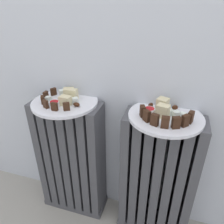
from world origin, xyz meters
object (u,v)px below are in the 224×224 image
(radiator_right, at_px, (157,179))
(plate_right, at_px, (165,117))
(jam_bowl_right, at_px, (149,110))
(radiator_left, at_px, (72,160))
(jam_bowl_left, at_px, (54,103))
(plate_left, at_px, (65,102))
(fork, at_px, (58,100))

(radiator_right, bearing_deg, plate_right, 0.00)
(radiator_right, relative_size, jam_bowl_right, 13.71)
(radiator_left, bearing_deg, jam_bowl_left, -106.47)
(plate_left, bearing_deg, fork, -172.09)
(radiator_left, bearing_deg, plate_left, 0.00)
(radiator_right, distance_m, jam_bowl_right, 0.35)
(radiator_right, bearing_deg, plate_left, 180.00)
(plate_left, height_order, jam_bowl_left, jam_bowl_left)
(radiator_right, distance_m, plate_left, 0.53)
(jam_bowl_right, relative_size, fork, 0.49)
(plate_right, bearing_deg, jam_bowl_left, -172.86)
(radiator_right, distance_m, plate_right, 0.32)
(plate_left, bearing_deg, plate_right, 0.00)
(radiator_left, xyz_separation_m, jam_bowl_left, (-0.02, -0.06, 0.34))
(fork, bearing_deg, radiator_left, 7.91)
(jam_bowl_left, distance_m, jam_bowl_right, 0.38)
(plate_left, relative_size, jam_bowl_right, 6.20)
(plate_left, distance_m, plate_right, 0.42)
(radiator_left, distance_m, plate_left, 0.32)
(jam_bowl_right, bearing_deg, radiator_right, 1.53)
(radiator_right, bearing_deg, jam_bowl_left, -172.86)
(jam_bowl_right, height_order, fork, jam_bowl_right)
(jam_bowl_left, bearing_deg, plate_left, 73.53)
(radiator_left, height_order, plate_left, plate_left)
(radiator_left, xyz_separation_m, jam_bowl_right, (0.36, -0.00, 0.34))
(radiator_left, bearing_deg, fork, -172.09)
(fork, bearing_deg, plate_left, 7.91)
(radiator_left, distance_m, plate_right, 0.53)
(radiator_left, relative_size, radiator_right, 1.00)
(jam_bowl_left, height_order, jam_bowl_right, same)
(jam_bowl_left, xyz_separation_m, jam_bowl_right, (0.38, 0.05, -0.00))
(radiator_left, relative_size, jam_bowl_right, 13.71)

